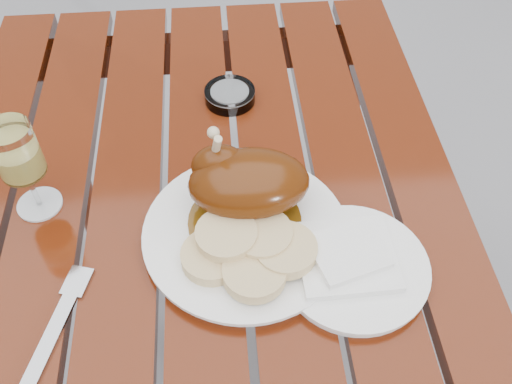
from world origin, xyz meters
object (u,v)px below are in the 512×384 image
dinner_plate (246,234)px  ashtray (230,95)px  side_plate (354,268)px  table (216,348)px  wine_glass (24,170)px

dinner_plate → ashtray: size_ratio=3.27×
side_plate → ashtray: 0.40m
table → dinner_plate: size_ratio=4.09×
wine_glass → side_plate: size_ratio=0.77×
side_plate → ashtray: bearing=111.9°
ashtray → table: bearing=-100.8°
side_plate → ashtray: ashtray is taller
dinner_plate → wine_glass: (-0.31, 0.09, 0.07)m
wine_glass → ashtray: 0.38m
dinner_plate → side_plate: dinner_plate is taller
wine_glass → ashtray: (0.30, 0.22, -0.07)m
dinner_plate → side_plate: bearing=-25.4°
wine_glass → ashtray: wine_glass is taller
ashtray → side_plate: bearing=-68.1°
dinner_plate → ashtray: (-0.01, 0.30, 0.00)m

